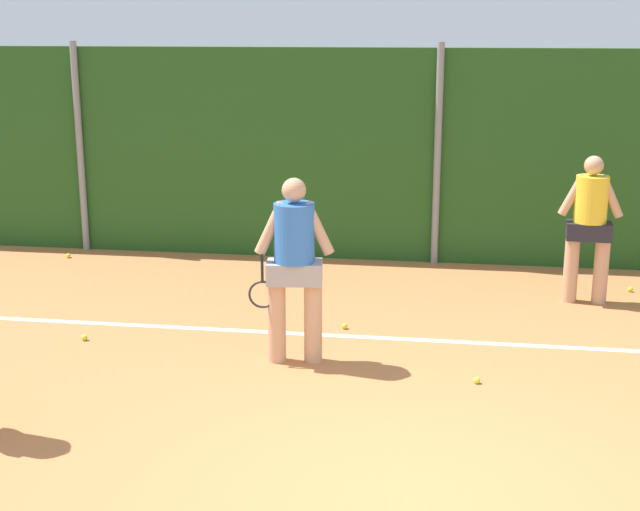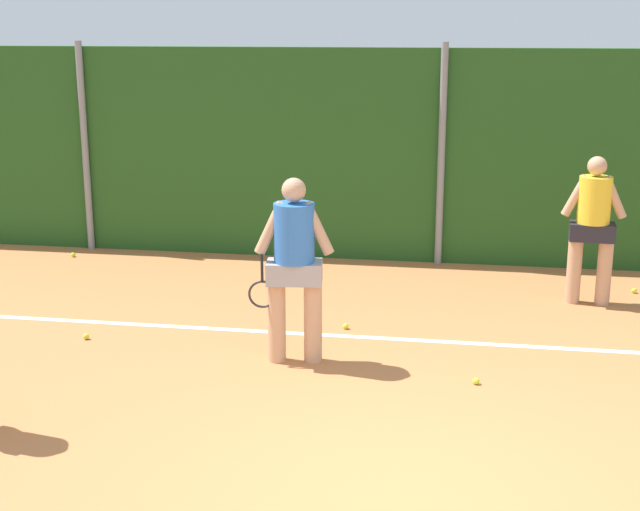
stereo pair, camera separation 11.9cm
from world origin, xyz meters
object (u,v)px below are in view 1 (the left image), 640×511
(player_midcourt, at_px, (294,261))
(tennis_ball_0, at_px, (477,380))
(tennis_ball_6, at_px, (630,289))
(player_backcourt_far, at_px, (590,221))
(tennis_ball_3, at_px, (85,338))
(tennis_ball_1, at_px, (345,326))
(tennis_ball_7, at_px, (68,256))

(player_midcourt, relative_size, tennis_ball_0, 28.28)
(tennis_ball_0, xyz_separation_m, tennis_ball_6, (1.98, 3.31, 0.00))
(player_midcourt, height_order, tennis_ball_6, player_midcourt)
(player_backcourt_far, distance_m, tennis_ball_3, 5.99)
(player_backcourt_far, height_order, tennis_ball_1, player_backcourt_far)
(tennis_ball_0, bearing_deg, tennis_ball_3, 172.27)
(tennis_ball_0, distance_m, tennis_ball_3, 4.18)
(player_midcourt, relative_size, tennis_ball_1, 28.28)
(tennis_ball_1, relative_size, tennis_ball_7, 1.00)
(player_midcourt, bearing_deg, tennis_ball_7, -49.22)
(tennis_ball_0, bearing_deg, tennis_ball_1, 136.44)
(tennis_ball_7, bearing_deg, tennis_ball_6, -3.89)
(player_backcourt_far, height_order, tennis_ball_3, player_backcourt_far)
(tennis_ball_6, bearing_deg, player_backcourt_far, -140.48)
(player_midcourt, relative_size, tennis_ball_7, 28.28)
(tennis_ball_1, height_order, tennis_ball_6, same)
(tennis_ball_0, height_order, tennis_ball_3, same)
(player_midcourt, xyz_separation_m, tennis_ball_3, (-2.34, 0.24, -1.01))
(tennis_ball_0, relative_size, tennis_ball_7, 1.00)
(tennis_ball_0, relative_size, tennis_ball_1, 1.00)
(tennis_ball_0, distance_m, tennis_ball_6, 3.86)
(player_midcourt, distance_m, tennis_ball_1, 1.50)
(tennis_ball_3, height_order, tennis_ball_6, same)
(player_backcourt_far, bearing_deg, player_midcourt, -138.57)
(player_backcourt_far, height_order, tennis_ball_0, player_backcourt_far)
(player_midcourt, height_order, tennis_ball_0, player_midcourt)
(tennis_ball_1, height_order, tennis_ball_3, same)
(tennis_ball_3, distance_m, tennis_ball_6, 6.71)
(tennis_ball_3, bearing_deg, tennis_ball_0, -7.73)
(tennis_ball_1, bearing_deg, tennis_ball_7, 150.31)
(player_midcourt, xyz_separation_m, tennis_ball_1, (0.37, 1.04, -1.01))
(player_midcourt, distance_m, player_backcourt_far, 3.99)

